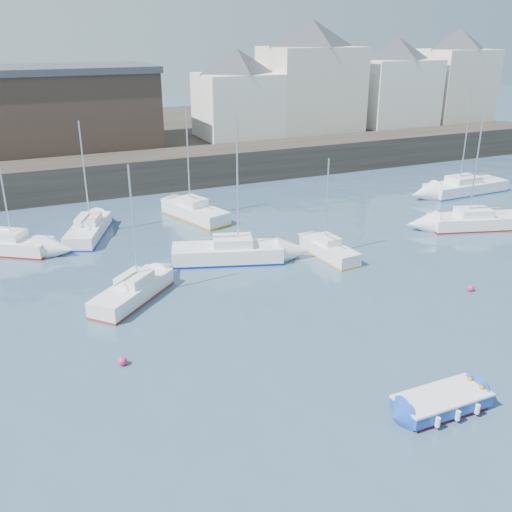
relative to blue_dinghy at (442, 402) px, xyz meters
name	(u,v)px	position (x,y,z in m)	size (l,w,h in m)	color
water	(377,391)	(-1.50, 2.00, -0.39)	(220.00, 220.00, 0.00)	#2D4760
quay_wall	(154,171)	(-1.50, 37.00, 1.11)	(90.00, 5.00, 3.00)	#28231E
land_strip	(115,140)	(-1.50, 55.00, 1.01)	(90.00, 32.00, 2.80)	#28231E
bldg_east_a	(311,75)	(18.50, 44.00, 8.41)	(13.36, 13.36, 11.80)	beige
bldg_east_b	(395,81)	(29.50, 43.50, 7.47)	(11.88, 11.88, 9.95)	white
bldg_east_c	(455,74)	(38.50, 43.50, 7.98)	(11.14, 11.14, 10.95)	beige
bldg_east_d	(237,93)	(9.50, 43.50, 6.97)	(11.14, 11.14, 8.95)	white
warehouse	(68,107)	(-7.50, 45.00, 6.22)	(16.40, 10.40, 7.60)	#3D2D26
blue_dinghy	(442,402)	(0.00, 0.00, 0.00)	(3.72, 1.96, 0.71)	#880002
sailboat_a	(133,291)	(-8.60, 14.31, 0.12)	(5.30, 5.11, 7.26)	white
sailboat_b	(228,252)	(-1.91, 17.39, 0.18)	(7.24, 4.25, 8.88)	white
sailboat_c	(329,250)	(4.22, 15.45, 0.09)	(1.93, 4.88, 6.28)	white
sailboat_d	(476,221)	(17.02, 15.97, 0.14)	(7.29, 4.13, 8.86)	white
sailboat_e	(4,244)	(-14.68, 24.78, 0.14)	(6.41, 5.25, 8.19)	white
sailboat_f	(195,211)	(-1.09, 26.45, 0.18)	(3.88, 6.62, 8.20)	white
sailboat_g	(465,187)	(23.15, 23.70, 0.17)	(7.91, 2.73, 9.93)	white
sailboat_h	(88,229)	(-9.18, 25.64, 0.12)	(4.18, 6.44, 7.93)	white
buoy_near	(123,365)	(-10.46, 8.12, -0.39)	(0.40, 0.40, 0.40)	#D5275A
buoy_mid	(470,291)	(8.81, 7.77, -0.39)	(0.38, 0.38, 0.38)	#D5275A
buoy_far	(241,257)	(-0.94, 17.66, -0.39)	(0.42, 0.42, 0.42)	#D5275A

